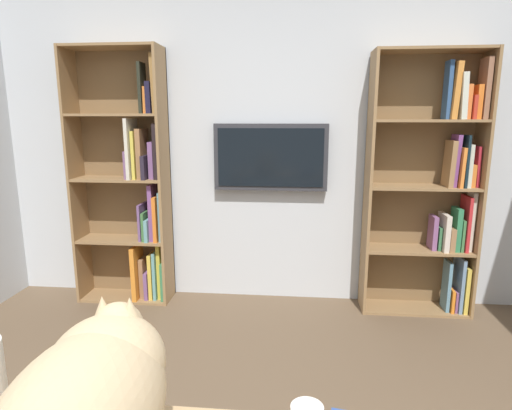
{
  "coord_description": "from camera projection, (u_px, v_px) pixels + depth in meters",
  "views": [
    {
      "loc": [
        -0.23,
        1.24,
        1.52
      ],
      "look_at": [
        -0.02,
        -1.0,
        1.05
      ],
      "focal_mm": 29.66,
      "sensor_mm": 36.0,
      "label": 1
    }
  ],
  "objects": [
    {
      "name": "bookshelf_right",
      "position": [
        133.0,
        187.0,
        3.46
      ],
      "size": [
        0.76,
        0.28,
        2.06
      ],
      "color": "#937047",
      "rests_on": "ground"
    },
    {
      "name": "cat",
      "position": [
        91.0,
        399.0,
        0.92
      ],
      "size": [
        0.32,
        0.69,
        0.34
      ],
      "color": "#D1B284",
      "rests_on": "desk"
    },
    {
      "name": "wall_mounted_tv",
      "position": [
        271.0,
        157.0,
        3.38
      ],
      "size": [
        0.91,
        0.07,
        0.53
      ],
      "color": "#333338"
    },
    {
      "name": "bookshelf_left",
      "position": [
        435.0,
        186.0,
        3.22
      ],
      "size": [
        0.83,
        0.28,
        2.0
      ],
      "color": "#937047",
      "rests_on": "ground"
    },
    {
      "name": "wall_back",
      "position": [
        268.0,
        139.0,
        3.44
      ],
      "size": [
        4.52,
        0.06,
        2.7
      ],
      "primitive_type": "cube",
      "color": "silver",
      "rests_on": "ground"
    }
  ]
}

